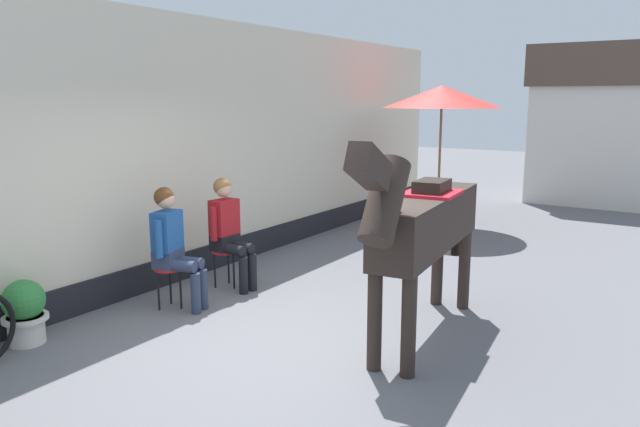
{
  "coord_description": "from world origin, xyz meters",
  "views": [
    {
      "loc": [
        3.3,
        -4.54,
        2.36
      ],
      "look_at": [
        -0.4,
        1.2,
        1.05
      ],
      "focal_mm": 34.01,
      "sensor_mm": 36.0,
      "label": 1
    }
  ],
  "objects_px": {
    "seated_visitor_near": "(173,242)",
    "flower_planter_near": "(25,311)",
    "saddled_horse_center": "(424,225)",
    "cafe_parasol": "(442,98)",
    "seated_visitor_far": "(228,227)"
  },
  "relations": [
    {
      "from": "saddled_horse_center",
      "to": "cafe_parasol",
      "type": "relative_size",
      "value": 1.16
    },
    {
      "from": "seated_visitor_near",
      "to": "flower_planter_near",
      "type": "distance_m",
      "value": 1.64
    },
    {
      "from": "flower_planter_near",
      "to": "cafe_parasol",
      "type": "height_order",
      "value": "cafe_parasol"
    },
    {
      "from": "cafe_parasol",
      "to": "seated_visitor_far",
      "type": "bearing_deg",
      "value": -99.07
    },
    {
      "from": "saddled_horse_center",
      "to": "flower_planter_near",
      "type": "bearing_deg",
      "value": -145.53
    },
    {
      "from": "seated_visitor_near",
      "to": "cafe_parasol",
      "type": "height_order",
      "value": "cafe_parasol"
    },
    {
      "from": "seated_visitor_far",
      "to": "flower_planter_near",
      "type": "bearing_deg",
      "value": -101.29
    },
    {
      "from": "seated_visitor_near",
      "to": "saddled_horse_center",
      "type": "xyz_separation_m",
      "value": [
        2.71,
        0.68,
        0.38
      ]
    },
    {
      "from": "saddled_horse_center",
      "to": "cafe_parasol",
      "type": "bearing_deg",
      "value": 110.31
    },
    {
      "from": "seated_visitor_near",
      "to": "saddled_horse_center",
      "type": "bearing_deg",
      "value": 14.06
    },
    {
      "from": "seated_visitor_far",
      "to": "flower_planter_near",
      "type": "distance_m",
      "value": 2.51
    },
    {
      "from": "saddled_horse_center",
      "to": "cafe_parasol",
      "type": "distance_m",
      "value": 5.63
    },
    {
      "from": "seated_visitor_near",
      "to": "saddled_horse_center",
      "type": "height_order",
      "value": "saddled_horse_center"
    },
    {
      "from": "seated_visitor_near",
      "to": "flower_planter_near",
      "type": "xyz_separation_m",
      "value": [
        -0.47,
        -1.5,
        -0.44
      ]
    },
    {
      "from": "seated_visitor_near",
      "to": "seated_visitor_far",
      "type": "distance_m",
      "value": 0.92
    }
  ]
}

